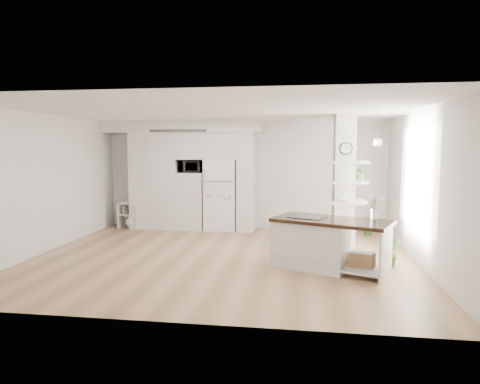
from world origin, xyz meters
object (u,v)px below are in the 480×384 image
Objects in this scene: kitchen_island at (319,242)px; floor_plant_a at (392,253)px; refrigerator at (221,195)px; bookshelf at (131,217)px.

kitchen_island is 1.28m from floor_plant_a.
refrigerator is 3.55× the size of floor_plant_a.
bookshelf reaches higher than floor_plant_a.
refrigerator is at bearing 140.80° from floor_plant_a.
refrigerator reaches higher than bookshelf.
refrigerator is at bearing 13.74° from bookshelf.
floor_plant_a is at bearing -39.20° from refrigerator.
bookshelf is at bearing 170.32° from kitchen_island.
kitchen_island is 3.23× the size of bookshelf.
floor_plant_a is (5.82, -2.69, -0.04)m from bookshelf.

